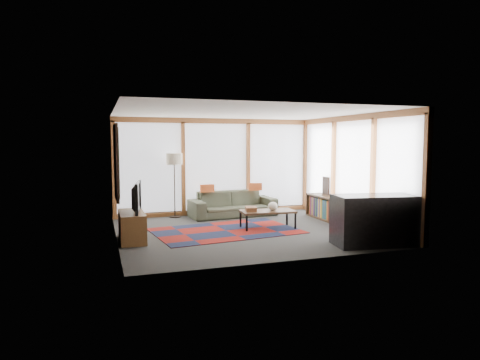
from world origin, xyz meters
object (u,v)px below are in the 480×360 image
object	(u,v)px
floor_lamp	(175,185)
bookshelf	(336,210)
coffee_table	(268,219)
tv_console	(132,226)
sofa	(233,204)
bar_counter	(374,220)
television	(133,197)

from	to	relation	value
floor_lamp	bookshelf	bearing A→B (deg)	-28.85
coffee_table	tv_console	size ratio (longest dim) A/B	1.06
sofa	bookshelf	xyz separation A→B (m)	(2.13, -1.67, -0.03)
tv_console	bar_counter	bearing A→B (deg)	-22.72
floor_lamp	bookshelf	distance (m)	4.17
sofa	bar_counter	bearing A→B (deg)	-72.57
coffee_table	bookshelf	size ratio (longest dim) A/B	0.51
sofa	bar_counter	xyz separation A→B (m)	(1.60, -3.90, 0.15)
floor_lamp	bookshelf	size ratio (longest dim) A/B	0.70
floor_lamp	bar_counter	distance (m)	5.24
tv_console	bar_counter	distance (m)	4.73
floor_lamp	coffee_table	size ratio (longest dim) A/B	1.37
bar_counter	tv_console	bearing A→B (deg)	165.83
television	coffee_table	bearing A→B (deg)	-75.94
bookshelf	bar_counter	bearing A→B (deg)	-103.44
coffee_table	television	distance (m)	3.10
coffee_table	tv_console	xyz separation A→B (m)	(-3.04, -0.30, 0.08)
bookshelf	tv_console	bearing A→B (deg)	-175.32
floor_lamp	television	size ratio (longest dim) A/B	1.60
tv_console	coffee_table	bearing A→B (deg)	5.56
coffee_table	bar_counter	xyz separation A→B (m)	(1.32, -2.12, 0.28)
floor_lamp	tv_console	world-z (taller)	floor_lamp
bookshelf	tv_console	distance (m)	4.91
sofa	bar_counter	distance (m)	4.21
coffee_table	bookshelf	xyz separation A→B (m)	(1.85, 0.10, 0.10)
bar_counter	coffee_table	bearing A→B (deg)	130.47
sofa	bookshelf	distance (m)	2.71
floor_lamp	television	distance (m)	2.69
tv_console	sofa	bearing A→B (deg)	36.89
tv_console	television	size ratio (longest dim) A/B	1.10
sofa	floor_lamp	xyz separation A→B (m)	(-1.49, 0.32, 0.51)
coffee_table	bookshelf	distance (m)	1.86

